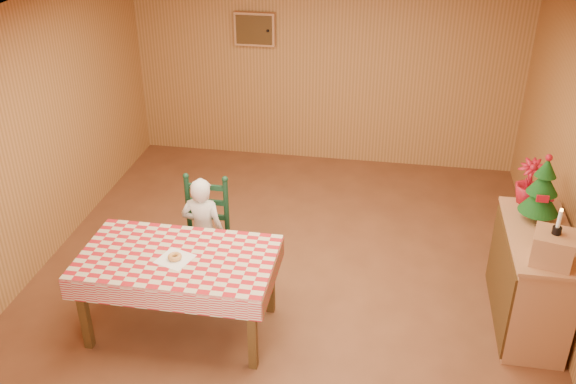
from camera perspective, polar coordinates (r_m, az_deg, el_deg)
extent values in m
plane|color=brown|center=(6.32, -0.31, -8.46)|extent=(6.00, 6.00, 0.00)
cube|color=#AA733D|center=(8.40, 3.31, 11.13)|extent=(5.00, 0.10, 2.60)
cube|color=#AA733D|center=(6.52, -22.58, 3.66)|extent=(0.10, 6.00, 2.60)
cube|color=#C07847|center=(5.19, -0.39, 15.15)|extent=(5.00, 6.00, 0.10)
cube|color=tan|center=(8.37, -2.97, 14.26)|extent=(0.52, 0.08, 0.42)
cube|color=#4A2F13|center=(8.33, -3.04, 14.19)|extent=(0.46, 0.02, 0.36)
sphere|color=black|center=(8.27, -1.81, 14.12)|extent=(0.04, 0.04, 0.04)
cube|color=#4A2F13|center=(5.50, -9.80, -6.03)|extent=(1.60, 0.90, 0.06)
cube|color=#4A2F13|center=(5.71, -17.65, -10.32)|extent=(0.07, 0.07, 0.69)
cube|color=#4A2F13|center=(5.27, -3.16, -12.49)|extent=(0.07, 0.07, 0.69)
cube|color=#4A2F13|center=(6.23, -14.74, -6.22)|extent=(0.07, 0.07, 0.69)
cube|color=#4A2F13|center=(5.83, -1.57, -7.81)|extent=(0.07, 0.07, 0.69)
cube|color=#AD171D|center=(5.47, -9.84, -5.69)|extent=(1.64, 0.94, 0.02)
cube|color=#AD171D|center=(5.18, -11.41, -9.46)|extent=(1.64, 0.02, 0.18)
cube|color=#AD171D|center=(5.90, -8.31, -3.99)|extent=(1.64, 0.02, 0.18)
cube|color=#325E2B|center=(5.83, -17.43, -5.55)|extent=(0.02, 0.94, 0.18)
cube|color=#325E2B|center=(5.34, -1.33, -7.50)|extent=(0.02, 0.94, 0.18)
cube|color=black|center=(6.23, -7.46, -4.52)|extent=(0.44, 0.40, 0.04)
cylinder|color=black|center=(6.28, -9.45, -6.89)|extent=(0.04, 0.04, 0.41)
cylinder|color=black|center=(6.17, -6.08, -7.29)|extent=(0.04, 0.04, 0.41)
cylinder|color=black|center=(6.54, -8.52, -5.20)|extent=(0.04, 0.04, 0.41)
cylinder|color=black|center=(6.44, -5.28, -5.56)|extent=(0.04, 0.04, 0.41)
cylinder|color=black|center=(6.26, -8.87, -1.04)|extent=(0.05, 0.05, 0.60)
sphere|color=black|center=(6.12, -9.08, 1.41)|extent=(0.06, 0.06, 0.06)
cylinder|color=black|center=(6.15, -5.51, -1.35)|extent=(0.05, 0.05, 0.60)
sphere|color=black|center=(6.01, -5.64, 1.14)|extent=(0.06, 0.06, 0.06)
cube|color=black|center=(6.26, -7.14, -2.15)|extent=(0.38, 0.03, 0.05)
cube|color=black|center=(6.18, -7.22, -0.87)|extent=(0.38, 0.03, 0.05)
cube|color=black|center=(6.11, -7.31, 0.44)|extent=(0.38, 0.03, 0.05)
imported|color=silver|center=(6.16, -7.54, -3.48)|extent=(0.41, 0.27, 1.12)
cube|color=white|center=(5.43, -10.01, -5.88)|extent=(0.33, 0.33, 0.00)
torus|color=#D0934A|center=(5.42, -10.03, -5.69)|extent=(0.15, 0.15, 0.04)
cube|color=tan|center=(6.03, 20.76, -7.37)|extent=(0.50, 1.20, 0.90)
cube|color=tan|center=(5.78, 21.53, -3.62)|extent=(0.54, 1.24, 0.03)
cube|color=#4A2F13|center=(5.98, 18.31, -7.23)|extent=(0.02, 1.20, 0.80)
cube|color=tan|center=(5.38, 22.48, -4.58)|extent=(0.36, 0.36, 0.25)
cylinder|color=#4A2F13|center=(5.97, 21.24, -1.91)|extent=(0.04, 0.04, 0.08)
cone|color=#0C3810|center=(5.90, 21.51, -0.57)|extent=(0.34, 0.34, 0.24)
cone|color=#0C3810|center=(5.82, 21.79, 0.81)|extent=(0.26, 0.26, 0.20)
cone|color=#0C3810|center=(5.77, 22.03, 2.04)|extent=(0.18, 0.18, 0.16)
sphere|color=maroon|center=(5.73, 22.19, 2.84)|extent=(0.06, 0.06, 0.06)
cube|color=maroon|center=(5.73, 21.70, -0.57)|extent=(0.10, 0.02, 0.06)
sphere|color=maroon|center=(5.85, 22.42, -0.65)|extent=(0.04, 0.04, 0.04)
sphere|color=maroon|center=(5.88, 20.94, 0.57)|extent=(0.04, 0.04, 0.04)
sphere|color=maroon|center=(5.90, 22.09, 1.52)|extent=(0.04, 0.04, 0.04)
imported|color=maroon|center=(6.14, 20.63, 0.88)|extent=(0.31, 0.31, 0.42)
cylinder|color=black|center=(5.30, 22.78, -3.17)|extent=(0.07, 0.07, 0.06)
cylinder|color=white|center=(5.26, 22.99, -2.24)|extent=(0.03, 0.03, 0.14)
sphere|color=orange|center=(5.22, 23.15, -1.46)|extent=(0.02, 0.02, 0.02)
cylinder|color=black|center=(6.46, 20.07, -7.19)|extent=(0.47, 0.47, 0.44)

